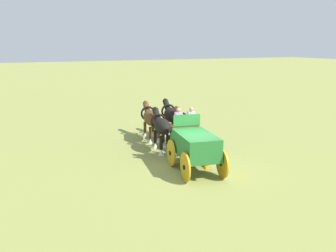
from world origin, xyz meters
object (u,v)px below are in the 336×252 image
(show_wagon, at_px, (194,145))
(draft_horse_lead_off, at_px, (171,116))
(draft_horse_rear_off, at_px, (184,126))
(draft_horse_lead_near, at_px, (151,118))
(draft_horse_rear_near, at_px, (161,127))

(show_wagon, height_order, draft_horse_lead_off, show_wagon)
(show_wagon, relative_size, draft_horse_rear_off, 1.96)
(draft_horse_lead_near, bearing_deg, show_wagon, 175.86)
(draft_horse_rear_near, relative_size, draft_horse_lead_near, 0.93)
(show_wagon, height_order, draft_horse_lead_near, show_wagon)
(draft_horse_rear_near, xyz_separation_m, draft_horse_lead_near, (2.55, -0.46, -0.02))
(show_wagon, bearing_deg, draft_horse_rear_off, -20.55)
(draft_horse_rear_off, relative_size, draft_horse_lead_off, 0.98)
(draft_horse_rear_near, distance_m, draft_horse_lead_off, 2.90)
(draft_horse_rear_off, relative_size, draft_horse_lead_near, 0.92)
(draft_horse_rear_off, height_order, draft_horse_lead_near, draft_horse_rear_off)
(show_wagon, distance_m, draft_horse_rear_near, 3.63)
(draft_horse_lead_near, bearing_deg, draft_horse_lead_off, -100.11)
(draft_horse_rear_near, relative_size, draft_horse_lead_off, 1.00)
(draft_horse_rear_off, distance_m, draft_horse_lead_near, 2.92)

